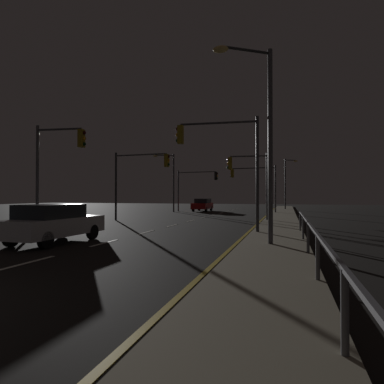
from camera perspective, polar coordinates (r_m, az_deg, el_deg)
name	(u,v)px	position (r m, az deg, el deg)	size (l,w,h in m)	color
ground_plane	(175,225)	(21.38, -3.03, -5.81)	(112.00, 112.00, 0.00)	black
sidewalk_right	(279,227)	(20.17, 15.08, -5.90)	(2.49, 77.00, 0.14)	gray
lane_markings_center	(190,221)	(24.70, -0.31, -5.11)	(0.14, 50.00, 0.01)	silver
lane_edge_line	(260,221)	(25.23, 11.95, -5.00)	(0.14, 53.00, 0.01)	gold
car	(54,223)	(14.36, -23.12, -4.98)	(1.90, 4.43, 1.57)	silver
car_oncoming	(203,205)	(40.54, 1.87, -2.23)	(1.85, 4.41, 1.57)	#B71414
traffic_light_near_right	(249,173)	(24.60, 10.02, 3.30)	(3.02, 0.66, 4.99)	#4C4C51
traffic_light_far_center	(57,158)	(18.94, -22.66, 5.59)	(2.85, 0.61, 5.74)	#4C4C51
traffic_light_near_left	(254,179)	(36.39, 10.92, 2.29)	(5.03, 0.51, 5.09)	#4C4C51
traffic_light_far_right	(196,182)	(39.34, 0.69, 1.81)	(5.16, 0.59, 5.05)	#4C4C51
traffic_light_mid_left	(222,151)	(16.61, 5.26, 7.18)	(4.23, 0.61, 5.73)	#38383D
traffic_light_mid_right	(139,171)	(25.26, -9.32, 3.59)	(4.64, 0.38, 5.32)	#2D3033
street_lamp_far_end	(287,179)	(45.99, 16.40, 2.27)	(1.74, 1.09, 6.80)	#38383D
street_lamp_across_street	(261,125)	(12.44, 12.04, 11.44)	(2.03, 1.34, 7.23)	#4C4C51
street_lamp_mid_block	(170,176)	(38.87, -3.90, 2.74)	(2.43, 1.04, 6.92)	#4C4C51
barrier_fence	(312,235)	(9.08, 20.34, -7.12)	(0.09, 16.94, 0.98)	#59595E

